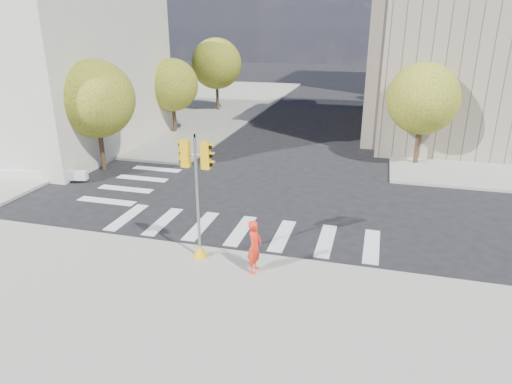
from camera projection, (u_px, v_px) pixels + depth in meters
The scene contains 15 objects.
ground at pixel (256, 213), 21.09m from camera, with size 160.00×160.00×0.00m, color black.
sidewalk_near at pixel (136, 381), 11.12m from camera, with size 30.00×14.00×0.15m, color gray.
sidewalk_far_left at pixel (142, 103), 49.50m from camera, with size 28.00×40.00×0.15m, color gray.
classical_building at pixel (4, 51), 31.01m from camera, with size 19.00×15.00×12.70m.
tree_lw_near at pixel (96, 99), 25.83m from camera, with size 4.40×4.40×6.41m.
tree_lw_mid at pixel (172, 85), 35.02m from camera, with size 4.00×4.00×5.77m.
tree_lw_far at pixel (216, 64), 43.79m from camera, with size 4.80×4.80×6.95m.
tree_re_near at pixel (423, 99), 26.85m from camera, with size 4.20×4.20×6.16m.
tree_re_mid at pixel (414, 73), 37.59m from camera, with size 4.60×4.60×6.66m.
tree_re_far at pixel (408, 66), 48.60m from camera, with size 4.00×4.00×5.88m.
lamp_near at pixel (428, 82), 30.16m from camera, with size 0.35×0.18×8.11m.
lamp_far at pixel (416, 64), 42.81m from camera, with size 0.35×0.18×8.11m.
traffic_signal at pixel (198, 208), 16.18m from camera, with size 1.07×0.56×4.63m.
photographer at pixel (255, 246), 15.57m from camera, with size 0.69×0.45×1.90m, color red.
planter_wall at pixel (34, 175), 25.14m from camera, with size 6.00×0.40×0.50m, color silver.
Camera 1 is at (5.15, -18.72, 8.29)m, focal length 32.00 mm.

